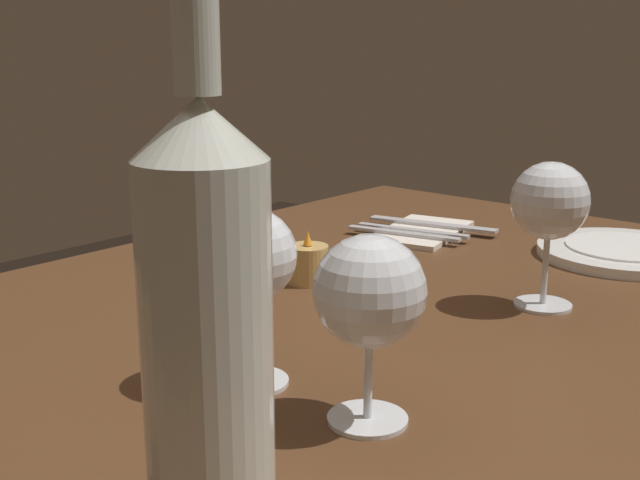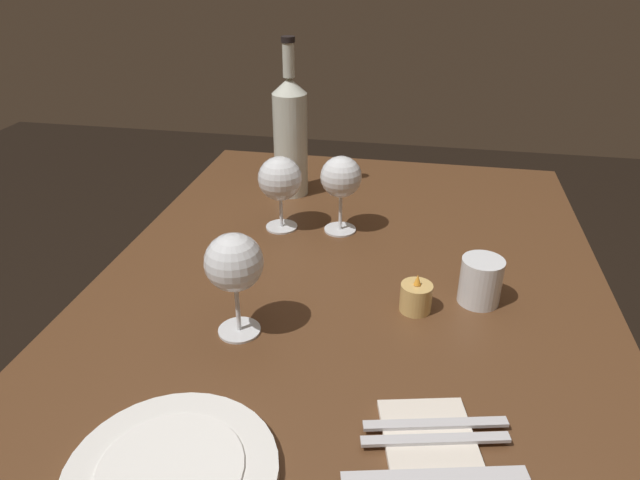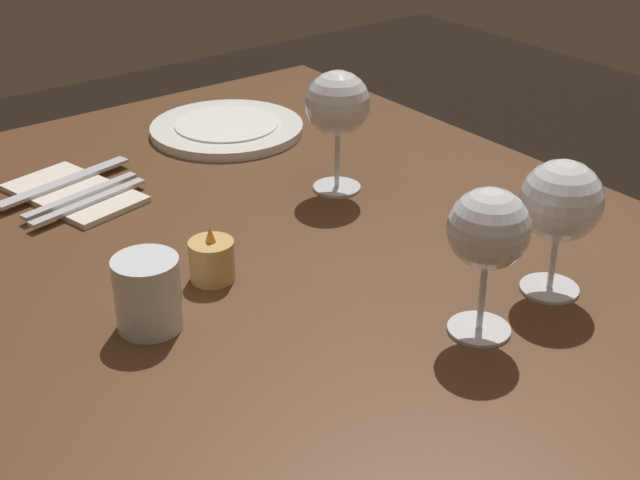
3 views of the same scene
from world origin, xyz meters
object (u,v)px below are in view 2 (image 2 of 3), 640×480
folded_napkin (435,460)px  votive_candle (416,298)px  wine_bottle (290,135)px  dinner_plate (171,473)px  wine_glass_centre (341,178)px  fork_inner (435,439)px  wine_glass_right (234,264)px  table_knife (435,477)px  wine_glass_left (280,180)px  water_tumbler (480,284)px  fork_outer (436,424)px

folded_napkin → votive_candle: bearing=-173.4°
wine_bottle → folded_napkin: (0.74, 0.34, -0.14)m
votive_candle → dinner_plate: votive_candle is taller
wine_glass_centre → fork_inner: 0.59m
wine_glass_right → votive_candle: (-0.11, 0.27, -0.10)m
wine_glass_right → table_knife: size_ratio=0.80×
folded_napkin → table_knife: table_knife is taller
wine_glass_left → dinner_plate: bearing=2.8°
wine_glass_centre → votive_candle: (0.26, 0.17, -0.09)m
wine_glass_right → folded_napkin: bearing=56.8°
wine_glass_right → folded_napkin: wine_glass_right is taller
wine_glass_right → wine_bottle: wine_bottle is taller
wine_glass_left → dinner_plate: (0.63, 0.03, -0.10)m
wine_glass_right → wine_bottle: size_ratio=0.47×
votive_candle → water_tumbler: bearing=112.1°
wine_glass_left → water_tumbler: (0.21, 0.39, -0.07)m
folded_napkin → table_knife: bearing=0.0°
water_tumbler → dinner_plate: size_ratio=0.33×
wine_glass_left → folded_napkin: 0.65m
dinner_plate → wine_bottle: bearing=-176.3°
dinner_plate → wine_glass_centre: bearing=171.9°
wine_glass_left → wine_glass_right: (0.36, 0.02, 0.01)m
wine_glass_left → wine_bottle: (-0.18, -0.02, 0.03)m
fork_outer → table_knife: (0.08, 0.00, 0.00)m
votive_candle → dinner_plate: bearing=-33.9°
wine_glass_left → folded_napkin: size_ratio=0.74×
dinner_plate → fork_outer: (-0.13, 0.29, 0.00)m
wine_bottle → water_tumbler: (0.39, 0.41, -0.11)m
fork_inner → table_knife: bearing=0.0°
votive_candle → table_knife: size_ratio=0.32×
water_tumbler → folded_napkin: water_tumbler is taller
dinner_plate → table_knife: (-0.05, 0.29, 0.00)m
water_tumbler → wine_glass_left: bearing=-117.9°
wine_glass_left → water_tumbler: wine_glass_left is taller
wine_glass_right → wine_glass_centre: bearing=164.8°
fork_inner → table_knife: (0.05, 0.00, 0.00)m
water_tumbler → votive_candle: water_tumbler is taller
wine_glass_left → dinner_plate: wine_glass_left is taller
wine_glass_centre → votive_candle: 0.32m
table_knife → wine_glass_centre: bearing=-161.4°
fork_inner → votive_candle: bearing=-172.8°
wine_glass_right → wine_bottle: 0.54m
wine_glass_centre → table_knife: bearing=18.6°
wine_bottle → table_knife: 0.85m
votive_candle → table_knife: (0.34, 0.04, -0.01)m
table_knife → folded_napkin: bearing=180.0°
folded_napkin → wine_glass_right: bearing=-123.2°
fork_outer → wine_bottle: bearing=-153.4°
wine_bottle → fork_outer: bearing=26.6°
water_tumbler → votive_candle: 0.11m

